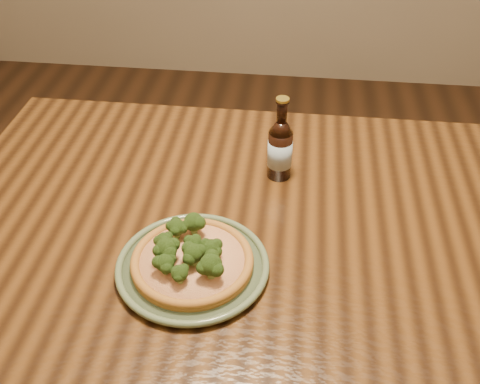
# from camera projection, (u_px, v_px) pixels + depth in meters

# --- Properties ---
(table) EXTENTS (1.60, 0.90, 0.75)m
(table) POSITION_uv_depth(u_px,v_px,m) (308.00, 256.00, 1.23)
(table) COLOR #49290F
(table) RESTS_ON ground
(plate) EXTENTS (0.29, 0.29, 0.02)m
(plate) POSITION_uv_depth(u_px,v_px,m) (193.00, 266.00, 1.06)
(plate) COLOR #586747
(plate) RESTS_ON table
(pizza) EXTENTS (0.23, 0.23, 0.07)m
(pizza) POSITION_uv_depth(u_px,v_px,m) (191.00, 259.00, 1.05)
(pizza) COLOR #AD6D27
(pizza) RESTS_ON plate
(beer_bottle) EXTENTS (0.06, 0.06, 0.20)m
(beer_bottle) POSITION_uv_depth(u_px,v_px,m) (280.00, 148.00, 1.26)
(beer_bottle) COLOR black
(beer_bottle) RESTS_ON table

